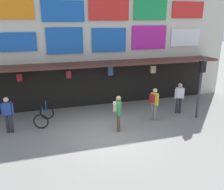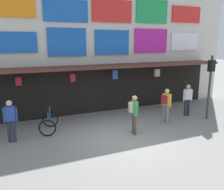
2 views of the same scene
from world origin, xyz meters
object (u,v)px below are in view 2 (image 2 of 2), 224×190
at_px(pedestrian_in_blue, 11,119).
at_px(pedestrian_in_purple, 134,112).
at_px(traffic_light_far, 210,77).
at_px(pedestrian_in_black, 166,103).
at_px(pedestrian_in_red, 188,98).
at_px(bicycle_parked, 49,123).

relative_size(pedestrian_in_blue, pedestrian_in_purple, 1.00).
height_order(traffic_light_far, pedestrian_in_black, traffic_light_far).
relative_size(traffic_light_far, pedestrian_in_purple, 1.90).
height_order(pedestrian_in_blue, pedestrian_in_purple, same).
distance_m(pedestrian_in_blue, pedestrian_in_purple, 4.88).
height_order(pedestrian_in_red, pedestrian_in_blue, same).
distance_m(pedestrian_in_red, pedestrian_in_blue, 8.57).
height_order(bicycle_parked, pedestrian_in_blue, pedestrian_in_blue).
bearing_deg(pedestrian_in_black, bicycle_parked, 168.02).
bearing_deg(pedestrian_in_purple, pedestrian_in_blue, 165.95).
relative_size(pedestrian_in_red, pedestrian_in_black, 1.00).
height_order(traffic_light_far, bicycle_parked, traffic_light_far).
height_order(pedestrian_in_red, pedestrian_in_black, same).
height_order(traffic_light_far, pedestrian_in_purple, traffic_light_far).
height_order(pedestrian_in_black, pedestrian_in_purple, same).
bearing_deg(pedestrian_in_red, pedestrian_in_blue, 179.50).
relative_size(bicycle_parked, pedestrian_in_black, 0.78).
bearing_deg(pedestrian_in_black, traffic_light_far, -7.73).
bearing_deg(pedestrian_in_purple, traffic_light_far, 3.81).
relative_size(pedestrian_in_red, pedestrian_in_purple, 1.00).
relative_size(traffic_light_far, pedestrian_in_red, 1.90).
bearing_deg(pedestrian_in_red, bicycle_parked, 174.89).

